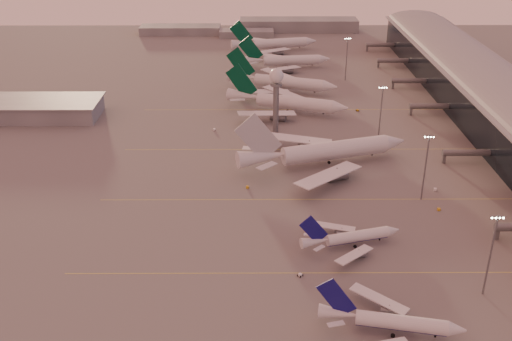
{
  "coord_description": "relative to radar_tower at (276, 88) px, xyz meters",
  "views": [
    {
      "loc": [
        -5.24,
        -133.81,
        101.83
      ],
      "look_at": [
        -4.24,
        58.46,
        9.89
      ],
      "focal_mm": 42.0,
      "sensor_mm": 36.0,
      "label": 1
    }
  ],
  "objects": [
    {
      "name": "gsv_tug_mid",
      "position": [
        3.22,
        -111.65,
        -20.51
      ],
      "size": [
        3.38,
        3.35,
        0.85
      ],
      "color": "white",
      "rests_on": "ground"
    },
    {
      "name": "mast_d",
      "position": [
        43.0,
        80.0,
        -7.21
      ],
      "size": [
        3.6,
        0.56,
        25.0
      ],
      "color": "slate",
      "rests_on": "ground"
    },
    {
      "name": "widebody_white",
      "position": [
        18.2,
        -35.94,
        -16.53
      ],
      "size": [
        70.35,
        55.55,
        25.5
      ],
      "color": "silver",
      "rests_on": "ground"
    },
    {
      "name": "taxiway_markings",
      "position": [
        25.0,
        -64.0,
        -20.94
      ],
      "size": [
        180.0,
        185.25,
        0.02
      ],
      "color": "#D3CA4A",
      "rests_on": "ground"
    },
    {
      "name": "ground",
      "position": [
        -5.0,
        -120.0,
        -20.95
      ],
      "size": [
        700.0,
        700.0,
        0.0
      ],
      "primitive_type": "plane",
      "color": "#5D5A5A",
      "rests_on": "ground"
    },
    {
      "name": "gsv_catering_b",
      "position": [
        57.03,
        -58.56,
        -18.89
      ],
      "size": [
        5.41,
        3.33,
        4.12
      ],
      "color": "white",
      "rests_on": "ground"
    },
    {
      "name": "gsv_tug_hangar",
      "position": [
        41.78,
        27.44,
        -20.5
      ],
      "size": [
        3.43,
        2.59,
        0.87
      ],
      "color": "gold",
      "rests_on": "ground"
    },
    {
      "name": "greentail_c",
      "position": [
        9.74,
        104.82,
        -17.32
      ],
      "size": [
        56.51,
        45.4,
        20.57
      ],
      "color": "silver",
      "rests_on": "ground"
    },
    {
      "name": "gsv_truck_d",
      "position": [
        -27.99,
        2.11,
        -19.9
      ],
      "size": [
        2.81,
        5.36,
        2.06
      ],
      "color": "white",
      "rests_on": "ground"
    },
    {
      "name": "gsv_truck_c",
      "position": [
        -12.04,
        -56.16,
        -19.93
      ],
      "size": [
        5.21,
        2.88,
        1.99
      ],
      "color": "gold",
      "rests_on": "ground"
    },
    {
      "name": "radar_tower",
      "position": [
        0.0,
        0.0,
        0.0
      ],
      "size": [
        6.4,
        6.4,
        31.1
      ],
      "color": "slate",
      "rests_on": "ground"
    },
    {
      "name": "mast_b",
      "position": [
        50.0,
        -65.0,
        -7.21
      ],
      "size": [
        3.6,
        0.56,
        25.0
      ],
      "color": "slate",
      "rests_on": "ground"
    },
    {
      "name": "gsv_truck_b",
      "position": [
        54.38,
        -73.35,
        -19.96
      ],
      "size": [
        4.98,
        2.25,
        1.95
      ],
      "color": "gold",
      "rests_on": "ground"
    },
    {
      "name": "greentail_d",
      "position": [
        4.39,
        147.5,
        -17.1
      ],
      "size": [
        59.23,
        47.33,
        21.82
      ],
      "color": "silver",
      "rests_on": "ground"
    },
    {
      "name": "gsv_tug_far",
      "position": [
        13.13,
        -17.37,
        -20.46
      ],
      "size": [
        3.77,
        3.68,
        0.94
      ],
      "color": "white",
      "rests_on": "ground"
    },
    {
      "name": "narrowbody_mid",
      "position": [
        19.99,
        -95.76,
        -18.29
      ],
      "size": [
        32.88,
        25.89,
        13.14
      ],
      "color": "silver",
      "rests_on": "ground"
    },
    {
      "name": "narrowbody_near",
      "position": [
        23.96,
        -135.82,
        -18.01
      ],
      "size": [
        36.83,
        29.11,
        14.53
      ],
      "color": "silver",
      "rests_on": "ground"
    },
    {
      "name": "greentail_b",
      "position": [
        5.39,
        59.03,
        -16.95
      ],
      "size": [
        60.03,
        47.68,
        22.66
      ],
      "color": "silver",
      "rests_on": "ground"
    },
    {
      "name": "hangar",
      "position": [
        -125.0,
        20.0,
        -16.63
      ],
      "size": [
        82.0,
        27.0,
        8.5
      ],
      "color": "slate",
      "rests_on": "ground"
    },
    {
      "name": "distant_horizon",
      "position": [
        -2.38,
        205.14,
        -17.06
      ],
      "size": [
        165.0,
        37.5,
        9.0
      ],
      "color": "slate",
      "rests_on": "ground"
    },
    {
      "name": "greentail_a",
      "position": [
        6.38,
        25.77,
        -16.94
      ],
      "size": [
        60.13,
        47.76,
        22.68
      ],
      "color": "silver",
      "rests_on": "ground"
    },
    {
      "name": "mast_c",
      "position": [
        45.0,
        -10.0,
        -7.21
      ],
      "size": [
        3.6,
        0.56,
        25.0
      ],
      "color": "slate",
      "rests_on": "ground"
    },
    {
      "name": "mast_a",
      "position": [
        53.0,
        -120.0,
        -7.21
      ],
      "size": [
        3.6,
        0.56,
        25.0
      ],
      "color": "slate",
      "rests_on": "ground"
    }
  ]
}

